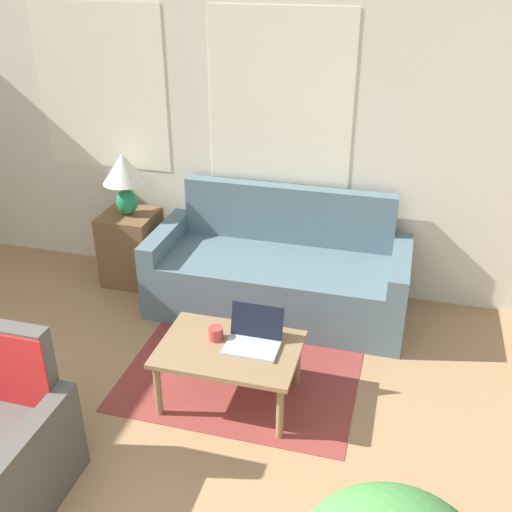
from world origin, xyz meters
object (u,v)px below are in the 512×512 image
at_px(coffee_table, 229,353).
at_px(laptop, 254,338).
at_px(couch, 279,275).
at_px(cup_navy, 216,333).
at_px(table_lamp, 124,174).

relative_size(coffee_table, laptop, 2.63).
xyz_separation_m(coffee_table, laptop, (0.14, 0.06, 0.10)).
bearing_deg(coffee_table, couch, 88.04).
bearing_deg(laptop, cup_navy, -179.59).
relative_size(table_lamp, laptop, 1.58).
bearing_deg(cup_navy, couch, 82.56).
height_order(couch, table_lamp, table_lamp).
distance_m(laptop, cup_navy, 0.24).
bearing_deg(couch, cup_navy, -97.44).
bearing_deg(couch, coffee_table, -91.96).
bearing_deg(table_lamp, coffee_table, -45.04).
bearing_deg(coffee_table, table_lamp, 134.96).
distance_m(table_lamp, laptop, 1.91).
bearing_deg(couch, laptop, -84.98).
bearing_deg(laptop, coffee_table, -155.56).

